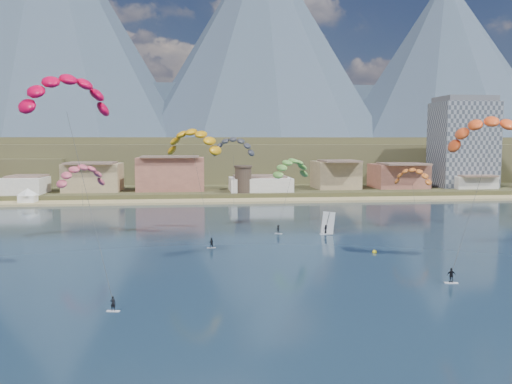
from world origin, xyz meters
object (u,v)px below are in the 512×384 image
at_px(apartment_tower, 463,142).
at_px(kitesurfer_orange, 490,129).
at_px(buoy, 375,252).
at_px(watchtower, 243,179).
at_px(kitesurfer_red, 66,89).
at_px(kitesurfer_yellow, 193,138).
at_px(kitesurfer_green, 291,166).
at_px(windsurfer, 327,227).

relative_size(apartment_tower, kitesurfer_orange, 1.28).
height_order(apartment_tower, buoy, apartment_tower).
distance_m(kitesurfer_orange, buoy, 25.63).
xyz_separation_m(apartment_tower, kitesurfer_orange, (-51.27, -105.10, 1.99)).
height_order(watchtower, kitesurfer_orange, kitesurfer_orange).
relative_size(watchtower, kitesurfer_orange, 0.34).
bearing_deg(kitesurfer_red, kitesurfer_yellow, 64.37).
distance_m(kitesurfer_green, buoy, 34.13).
xyz_separation_m(kitesurfer_red, kitesurfer_yellow, (15.37, 32.04, -5.86)).
xyz_separation_m(watchtower, kitesurfer_green, (5.85, -52.88, 6.50)).
xyz_separation_m(apartment_tower, watchtower, (-80.00, -14.00, -11.45)).
relative_size(kitesurfer_red, kitesurfer_green, 1.67).
distance_m(apartment_tower, buoy, 118.87).
relative_size(apartment_tower, windsurfer, 7.32).
bearing_deg(buoy, kitesurfer_yellow, 146.83).
bearing_deg(kitesurfer_red, buoy, 16.21).
bearing_deg(kitesurfer_green, watchtower, 96.32).
xyz_separation_m(kitesurfer_red, buoy, (44.56, 12.96, -24.40)).
distance_m(watchtower, windsurfer, 66.66).
distance_m(apartment_tower, kitesurfer_red, 156.21).
height_order(kitesurfer_red, kitesurfer_yellow, kitesurfer_red).
bearing_deg(kitesurfer_yellow, kitesurfer_orange, -31.48).
bearing_deg(kitesurfer_orange, kitesurfer_green, 120.91).
xyz_separation_m(kitesurfer_green, buoy, (8.37, -30.53, -12.75)).
distance_m(windsurfer, buoy, 18.20).
relative_size(kitesurfer_green, windsurfer, 3.93).
bearing_deg(apartment_tower, buoy, -124.03).
distance_m(watchtower, kitesurfer_green, 53.60).
xyz_separation_m(kitesurfer_yellow, kitesurfer_green, (20.83, 11.45, -5.79)).
bearing_deg(kitesurfer_orange, buoy, 152.11).
height_order(watchtower, windsurfer, watchtower).
xyz_separation_m(kitesurfer_yellow, buoy, (29.19, -19.08, -18.53)).
height_order(kitesurfer_orange, buoy, kitesurfer_orange).
relative_size(watchtower, kitesurfer_yellow, 0.38).
bearing_deg(kitesurfer_green, apartment_tower, 42.05).
height_order(kitesurfer_yellow, kitesurfer_orange, kitesurfer_orange).
bearing_deg(apartment_tower, kitesurfer_red, -134.99).
xyz_separation_m(watchtower, buoy, (14.22, -83.42, -6.25)).
xyz_separation_m(apartment_tower, buoy, (-65.78, -97.42, -17.70)).
bearing_deg(apartment_tower, watchtower, -170.07).
distance_m(watchtower, kitesurfer_yellow, 67.19).
distance_m(apartment_tower, windsurfer, 106.80).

